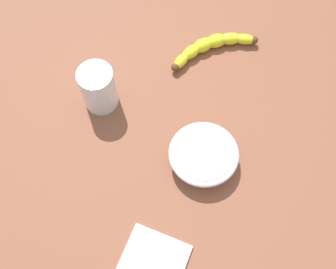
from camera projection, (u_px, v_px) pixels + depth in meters
wooden_tabletop at (175, 118)px, 89.83cm from camera, size 120.00×120.00×3.00cm
banana at (211, 46)px, 94.47cm from camera, size 9.65×20.91×3.17cm
smoothie_glass at (98, 88)px, 85.27cm from camera, size 7.33×7.33×10.53cm
ceramic_bowl at (203, 156)px, 81.70cm from camera, size 13.98×13.98×4.06cm
folded_napkin at (152, 265)px, 74.73cm from camera, size 15.72×15.84×0.60cm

